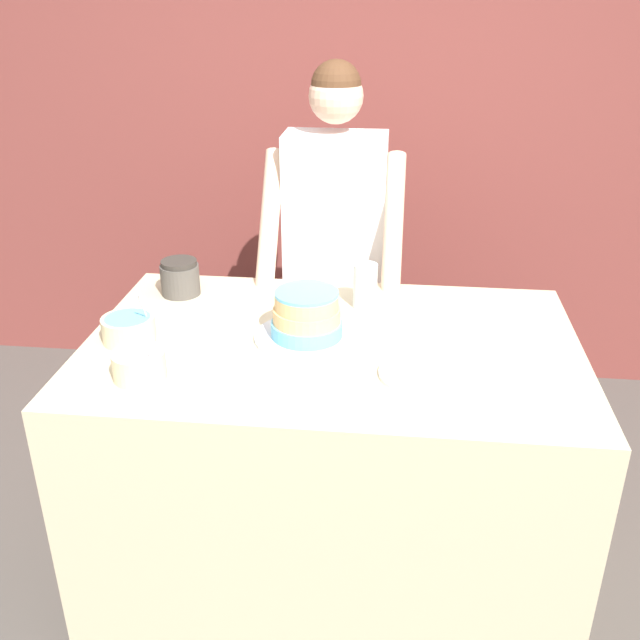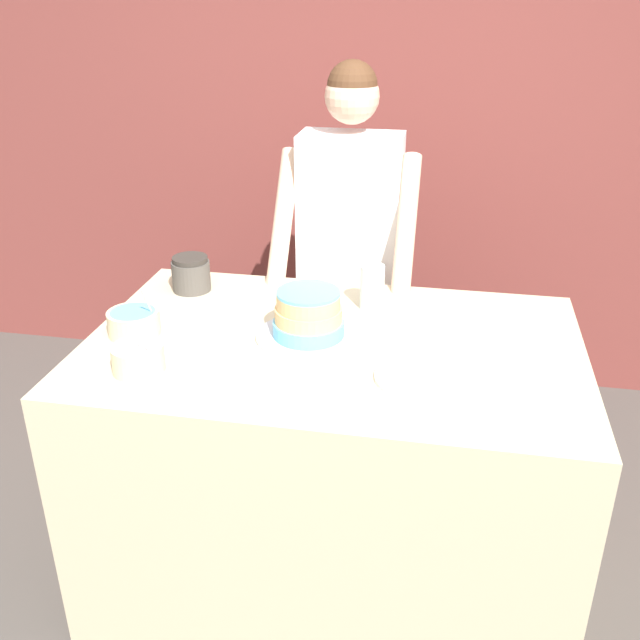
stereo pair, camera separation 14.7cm
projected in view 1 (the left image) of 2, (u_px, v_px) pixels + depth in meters
wall_back at (364, 131)px, 3.50m from camera, size 10.00×0.05×2.60m
counter at (331, 462)px, 2.45m from camera, size 1.55×1.00×0.94m
person_baker at (334, 236)px, 2.87m from camera, size 0.54×0.48×1.71m
cake at (307, 318)px, 2.24m from camera, size 0.34×0.34×0.16m
frosting_bowl_white at (139, 364)px, 2.02m from camera, size 0.15×0.15×0.15m
frosting_bowl_blue at (129, 328)px, 2.23m from camera, size 0.17×0.17×0.18m
drinking_glass at (365, 286)px, 2.45m from camera, size 0.08×0.08×0.16m
ceramic_plate at (423, 374)px, 2.05m from camera, size 0.26×0.26×0.01m
stoneware_jar at (180, 278)px, 2.56m from camera, size 0.14×0.14×0.13m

